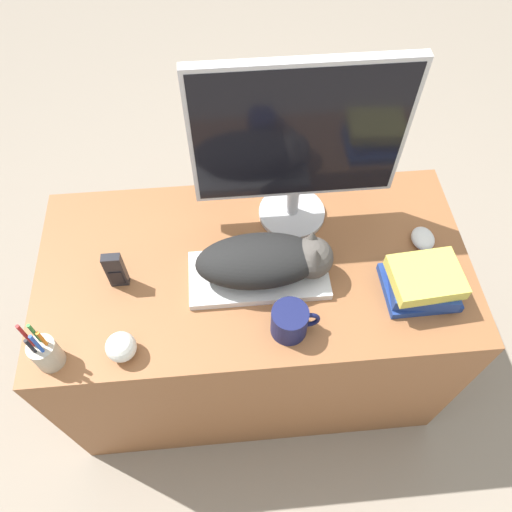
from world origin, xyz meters
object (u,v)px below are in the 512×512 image
cat (269,260)px  computer_mouse (423,239)px  coffee_mug (290,321)px  book_stack (423,283)px  monitor (299,141)px  keyboard (259,275)px  baseball (121,347)px  phone (116,270)px  pen_cup (45,353)px

cat → computer_mouse: (0.47, 0.08, -0.07)m
coffee_mug → book_stack: (0.38, 0.08, 0.00)m
monitor → coffee_mug: size_ratio=4.39×
book_stack → keyboard: bearing=168.7°
monitor → baseball: size_ratio=7.22×
coffee_mug → baseball: coffee_mug is taller
cat → baseball: (-0.40, -0.20, -0.05)m
coffee_mug → phone: bearing=157.7°
phone → pen_cup: bearing=-125.9°
cat → phone: bearing=177.5°
cat → monitor: 0.33m
cat → phone: (-0.43, 0.02, -0.02)m
computer_mouse → monitor: bearing=159.6°
pen_cup → phone: 0.28m
keyboard → baseball: bearing=-151.7°
book_stack → computer_mouse: bearing=71.5°
monitor → phone: monitor is taller
coffee_mug → keyboard: bearing=111.7°
monitor → book_stack: bearing=-44.1°
cat → keyboard: bearing=180.0°
keyboard → pen_cup: bearing=-159.8°
keyboard → monitor: 0.39m
keyboard → phone: (-0.40, 0.02, 0.05)m
coffee_mug → phone: 0.50m
cat → coffee_mug: 0.18m
keyboard → pen_cup: 0.60m
book_stack → monitor: bearing=135.9°
computer_mouse → coffee_mug: bearing=-149.9°
computer_mouse → pen_cup: bearing=-164.9°
coffee_mug → book_stack: bearing=12.3°
monitor → baseball: 0.71m
coffee_mug → baseball: (-0.44, -0.03, -0.01)m
keyboard → coffee_mug: bearing=-68.3°
computer_mouse → keyboard: bearing=-170.9°
cat → pen_cup: 0.62m
keyboard → book_stack: book_stack is taller
computer_mouse → phone: phone is taller
baseball → phone: 0.22m
pen_cup → baseball: size_ratio=2.46×
computer_mouse → phone: 0.90m
cat → phone: 0.43m
phone → book_stack: (0.84, -0.11, -0.01)m
pen_cup → book_stack: size_ratio=0.97×
keyboard → cat: cat is taller
computer_mouse → pen_cup: pen_cup is taller
monitor → pen_cup: monitor is taller
keyboard → coffee_mug: coffee_mug is taller
pen_cup → computer_mouse: bearing=15.1°
monitor → book_stack: (0.32, -0.31, -0.26)m
coffee_mug → pen_cup: bearing=-176.8°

